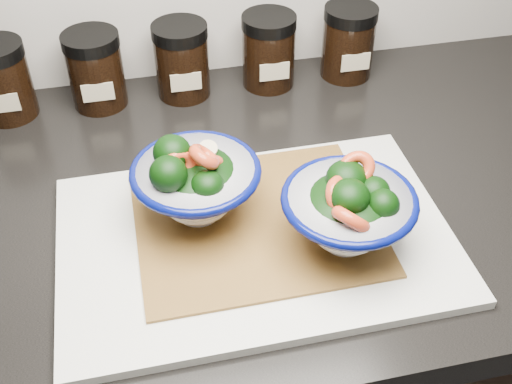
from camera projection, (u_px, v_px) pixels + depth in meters
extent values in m
cube|color=black|center=(232.00, 202.00, 0.83)|extent=(3.50, 0.60, 0.04)
cube|color=silver|center=(255.00, 239.00, 0.74)|extent=(0.45, 0.30, 0.01)
cube|color=olive|center=(256.00, 221.00, 0.75)|extent=(0.28, 0.24, 0.00)
cylinder|color=white|center=(199.00, 209.00, 0.76)|extent=(0.05, 0.05, 0.01)
ellipsoid|color=white|center=(198.00, 199.00, 0.75)|extent=(0.08, 0.08, 0.04)
torus|color=#050C52|center=(195.00, 171.00, 0.72)|extent=(0.15, 0.15, 0.01)
torus|color=#050C52|center=(196.00, 182.00, 0.73)|extent=(0.12, 0.12, 0.00)
ellipsoid|color=black|center=(196.00, 179.00, 0.73)|extent=(0.11, 0.11, 0.05)
ellipsoid|color=black|center=(172.00, 152.00, 0.71)|extent=(0.04, 0.04, 0.04)
cylinder|color=#477233|center=(173.00, 163.00, 0.72)|extent=(0.02, 0.01, 0.03)
ellipsoid|color=black|center=(207.00, 185.00, 0.70)|extent=(0.04, 0.04, 0.03)
cylinder|color=#477233|center=(208.00, 194.00, 0.71)|extent=(0.01, 0.01, 0.02)
ellipsoid|color=black|center=(168.00, 174.00, 0.69)|extent=(0.04, 0.04, 0.04)
cylinder|color=#477233|center=(169.00, 184.00, 0.70)|extent=(0.02, 0.02, 0.03)
torus|color=#CB4026|center=(204.00, 157.00, 0.70)|extent=(0.05, 0.06, 0.05)
torus|color=#CB4026|center=(178.00, 167.00, 0.70)|extent=(0.05, 0.05, 0.05)
torus|color=#CB4026|center=(204.00, 163.00, 0.72)|extent=(0.05, 0.05, 0.04)
cylinder|color=#CCBC8E|center=(208.00, 149.00, 0.73)|extent=(0.02, 0.02, 0.01)
cylinder|color=white|center=(345.00, 237.00, 0.72)|extent=(0.05, 0.05, 0.01)
ellipsoid|color=white|center=(346.00, 227.00, 0.71)|extent=(0.08, 0.08, 0.04)
torus|color=#050C52|center=(350.00, 200.00, 0.69)|extent=(0.15, 0.15, 0.01)
torus|color=#050C52|center=(348.00, 210.00, 0.70)|extent=(0.12, 0.12, 0.00)
ellipsoid|color=black|center=(349.00, 207.00, 0.69)|extent=(0.11, 0.11, 0.05)
ellipsoid|color=black|center=(374.00, 191.00, 0.69)|extent=(0.04, 0.04, 0.03)
cylinder|color=#477233|center=(372.00, 200.00, 0.70)|extent=(0.01, 0.01, 0.02)
ellipsoid|color=black|center=(349.00, 197.00, 0.67)|extent=(0.04, 0.04, 0.04)
cylinder|color=#477233|center=(348.00, 207.00, 0.68)|extent=(0.01, 0.01, 0.03)
ellipsoid|color=black|center=(383.00, 205.00, 0.67)|extent=(0.04, 0.04, 0.04)
cylinder|color=#477233|center=(381.00, 214.00, 0.68)|extent=(0.02, 0.01, 0.02)
ellipsoid|color=black|center=(346.00, 178.00, 0.69)|extent=(0.05, 0.05, 0.04)
cylinder|color=#477233|center=(345.00, 189.00, 0.71)|extent=(0.01, 0.02, 0.03)
torus|color=#CB4026|center=(356.00, 169.00, 0.69)|extent=(0.06, 0.05, 0.05)
torus|color=#CB4026|center=(340.00, 195.00, 0.68)|extent=(0.06, 0.05, 0.06)
torus|color=#CB4026|center=(351.00, 220.00, 0.65)|extent=(0.05, 0.06, 0.06)
cylinder|color=#CCBC8E|center=(350.00, 182.00, 0.69)|extent=(0.02, 0.02, 0.01)
cylinder|color=black|center=(4.00, 86.00, 0.91)|extent=(0.08, 0.08, 0.09)
cube|color=#C6B793|center=(3.00, 104.00, 0.89)|extent=(0.05, 0.00, 0.03)
cylinder|color=black|center=(97.00, 75.00, 0.94)|extent=(0.08, 0.08, 0.09)
cylinder|color=black|center=(90.00, 40.00, 0.90)|extent=(0.08, 0.08, 0.02)
cube|color=#C6B793|center=(98.00, 92.00, 0.91)|extent=(0.04, 0.00, 0.03)
cylinder|color=black|center=(182.00, 66.00, 0.96)|extent=(0.08, 0.08, 0.09)
cylinder|color=black|center=(179.00, 31.00, 0.92)|extent=(0.08, 0.08, 0.02)
cube|color=#C6B793|center=(186.00, 82.00, 0.93)|extent=(0.04, 0.00, 0.03)
cylinder|color=black|center=(269.00, 56.00, 0.98)|extent=(0.08, 0.08, 0.09)
cylinder|color=black|center=(269.00, 22.00, 0.94)|extent=(0.08, 0.08, 0.02)
cube|color=#C6B793|center=(275.00, 72.00, 0.95)|extent=(0.04, 0.00, 0.03)
cylinder|color=black|center=(348.00, 47.00, 1.00)|extent=(0.08, 0.08, 0.09)
cylinder|color=black|center=(351.00, 13.00, 0.96)|extent=(0.08, 0.08, 0.02)
cube|color=#C6B793|center=(356.00, 62.00, 0.97)|extent=(0.04, 0.00, 0.03)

